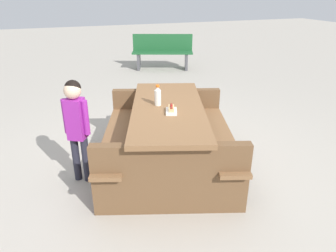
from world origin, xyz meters
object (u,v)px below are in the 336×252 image
Objects in this scene: soda_bottle at (158,96)px; hotdog_tray at (171,110)px; park_bench_near at (163,51)px; picnic_table at (168,133)px; child_in_coat at (76,119)px.

soda_bottle reaches higher than hotdog_tray.
picnic_table is at bearing -18.02° from park_bench_near.
hotdog_tray is 5.01m from park_bench_near.
park_bench_near is at bearing 161.98° from picnic_table.
park_bench_near is at bearing 160.68° from soda_bottle.
hotdog_tray is 0.19× the size of child_in_coat.
picnic_table is 1.39× the size of park_bench_near.
hotdog_tray is at bearing -8.46° from picnic_table.
soda_bottle is 1.09× the size of hotdog_tray.
soda_bottle is 0.20× the size of child_in_coat.
child_in_coat is (-0.08, -0.95, 0.27)m from picnic_table.
hotdog_tray reaches higher than picnic_table.
picnic_table is 4.83m from park_bench_near.
soda_bottle reaches higher than picnic_table.
hotdog_tray is (0.26, 0.06, -0.07)m from soda_bottle.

